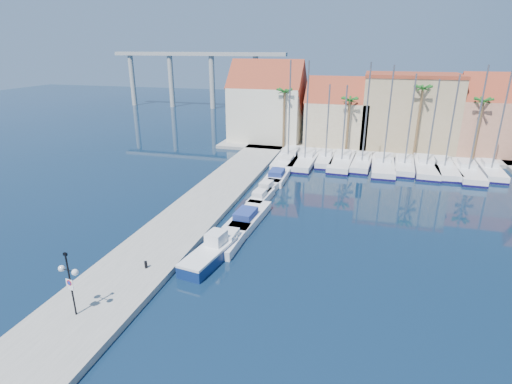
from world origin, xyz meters
TOP-DOWN VIEW (x-y plane):
  - ground at (0.00, 0.00)m, footprint 260.00×260.00m
  - quay_west at (-9.00, 13.50)m, footprint 6.00×77.00m
  - shore_north at (10.00, 48.00)m, footprint 54.00×16.00m
  - lamp_post at (-9.25, -3.73)m, footprint 1.45×0.54m
  - bollard at (-7.95, 2.32)m, footprint 0.22×0.22m
  - fishing_boat at (-4.06, 5.31)m, footprint 2.90×6.23m
  - motorboat_west_0 at (-3.44, 8.47)m, footprint 2.00×5.96m
  - motorboat_west_1 at (-3.39, 13.40)m, footprint 2.84×7.55m
  - motorboat_west_2 at (-3.55, 18.80)m, footprint 2.00×5.23m
  - motorboat_west_3 at (-3.60, 22.02)m, footprint 2.24×5.48m
  - motorboat_west_4 at (-3.52, 26.98)m, footprint 2.49×7.50m
  - motorboat_west_5 at (-3.59, 33.50)m, footprint 2.57×7.50m
  - motorboat_west_6 at (-3.54, 38.88)m, footprint 2.67×7.07m
  - sailboat_0 at (-3.78, 35.53)m, footprint 3.39×12.04m
  - sailboat_1 at (-1.25, 35.32)m, footprint 3.48×11.63m
  - sailboat_2 at (1.51, 36.36)m, footprint 2.37×8.58m
  - sailboat_3 at (3.89, 35.84)m, footprint 3.44×11.09m
  - sailboat_4 at (6.66, 35.86)m, footprint 3.09×9.29m
  - sailboat_5 at (9.46, 35.43)m, footprint 3.04×11.39m
  - sailboat_6 at (12.31, 36.02)m, footprint 3.01×9.50m
  - sailboat_7 at (15.13, 36.28)m, footprint 3.41×11.21m
  - sailboat_8 at (17.32, 36.26)m, footprint 3.27×10.73m
  - sailboat_9 at (20.13, 35.41)m, footprint 3.04×10.76m
  - sailboat_10 at (23.11, 36.72)m, footprint 2.74×9.37m
  - building_0 at (-10.00, 47.00)m, footprint 12.30×9.00m
  - building_1 at (2.00, 47.00)m, footprint 10.30×8.00m
  - building_2 at (13.00, 48.00)m, footprint 14.20×10.20m
  - building_3 at (25.00, 47.00)m, footprint 10.30×8.00m
  - palm_0 at (-6.00, 42.00)m, footprint 2.60×2.60m
  - palm_1 at (4.00, 42.00)m, footprint 2.60×2.60m
  - palm_2 at (14.00, 42.00)m, footprint 2.60×2.60m
  - palm_3 at (22.00, 42.00)m, footprint 2.60×2.60m
  - viaduct at (-39.07, 82.00)m, footprint 48.00×2.20m

SIDE VIEW (x-z plane):
  - ground at x=0.00m, z-range 0.00..0.00m
  - quay_west at x=-9.00m, z-range 0.00..0.50m
  - shore_north at x=10.00m, z-range 0.00..0.50m
  - motorboat_west_0 at x=-3.44m, z-range -0.19..1.21m
  - motorboat_west_1 at x=-3.39m, z-range -0.19..1.21m
  - motorboat_west_2 at x=-3.55m, z-range -0.19..1.21m
  - motorboat_west_3 at x=-3.60m, z-range -0.19..1.21m
  - motorboat_west_4 at x=-3.52m, z-range -0.19..1.21m
  - motorboat_west_5 at x=-3.59m, z-range -0.19..1.21m
  - motorboat_west_6 at x=-3.54m, z-range -0.19..1.21m
  - sailboat_3 at x=3.89m, z-range -5.00..6.12m
  - sailboat_7 at x=15.13m, z-range -5.49..6.62m
  - sailboat_8 at x=17.32m, z-range -5.78..6.93m
  - sailboat_0 at x=-3.78m, z-range -6.56..7.71m
  - sailboat_5 at x=9.46m, z-range -6.31..7.47m
  - sailboat_1 at x=-1.25m, z-range -6.52..7.68m
  - sailboat_2 at x=1.51m, z-range -4.97..6.15m
  - sailboat_9 at x=20.13m, z-range -6.37..7.56m
  - sailboat_6 at x=12.31m, z-range -5.76..6.96m
  - sailboat_10 at x=23.11m, z-range -6.35..7.59m
  - sailboat_4 at x=6.66m, z-range -6.42..7.67m
  - fishing_boat at x=-4.06m, z-range -0.35..1.75m
  - bollard at x=-7.95m, z-range 0.50..1.05m
  - lamp_post at x=-9.25m, z-range 1.17..5.46m
  - building_1 at x=2.00m, z-range -0.20..10.80m
  - building_3 at x=25.00m, z-range -0.14..11.86m
  - building_2 at x=13.00m, z-range 0.51..12.01m
  - building_0 at x=-10.00m, z-range -0.23..13.27m
  - palm_1 at x=4.00m, z-range 3.56..12.71m
  - palm_3 at x=22.00m, z-range 3.78..13.43m
  - palm_0 at x=-6.00m, z-range 4.00..14.15m
  - palm_2 at x=14.00m, z-range 4.44..15.59m
  - viaduct at x=-39.07m, z-range 3.02..17.47m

